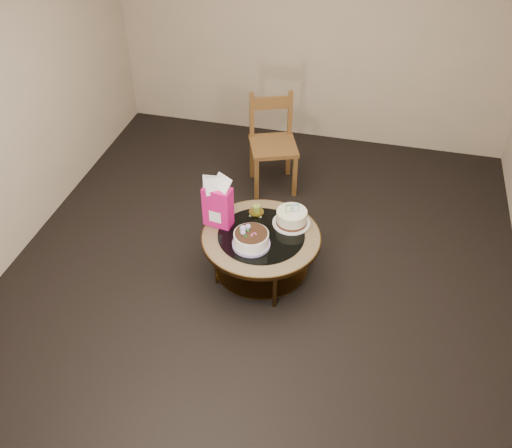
% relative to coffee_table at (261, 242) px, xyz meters
% --- Properties ---
extents(ground, '(5.00, 5.00, 0.00)m').
position_rel_coffee_table_xyz_m(ground, '(-0.00, 0.00, -0.38)').
color(ground, black).
rests_on(ground, ground).
extents(room_walls, '(4.52, 5.02, 2.61)m').
position_rel_coffee_table_xyz_m(room_walls, '(-0.00, 0.00, 1.16)').
color(room_walls, tan).
rests_on(room_walls, ground).
extents(coffee_table, '(1.02, 1.02, 0.46)m').
position_rel_coffee_table_xyz_m(coffee_table, '(0.00, 0.00, 0.00)').
color(coffee_table, '#533817').
rests_on(coffee_table, ground).
extents(decorated_cake, '(0.32, 0.32, 0.18)m').
position_rel_coffee_table_xyz_m(decorated_cake, '(-0.05, -0.15, 0.14)').
color(decorated_cake, '#9F88C1').
rests_on(decorated_cake, coffee_table).
extents(cream_cake, '(0.33, 0.33, 0.21)m').
position_rel_coffee_table_xyz_m(cream_cake, '(0.22, 0.21, 0.14)').
color(cream_cake, silver).
rests_on(cream_cake, coffee_table).
extents(gift_bag, '(0.26, 0.20, 0.48)m').
position_rel_coffee_table_xyz_m(gift_bag, '(-0.39, 0.06, 0.32)').
color(gift_bag, '#E91574').
rests_on(gift_bag, coffee_table).
extents(pillar_candle, '(0.13, 0.13, 0.10)m').
position_rel_coffee_table_xyz_m(pillar_candle, '(-0.11, 0.27, 0.11)').
color(pillar_candle, '#C0B44F').
rests_on(pillar_candle, coffee_table).
extents(dining_chair, '(0.60, 0.60, 1.00)m').
position_rel_coffee_table_xyz_m(dining_chair, '(-0.21, 1.38, 0.13)').
color(dining_chair, brown).
rests_on(dining_chair, ground).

